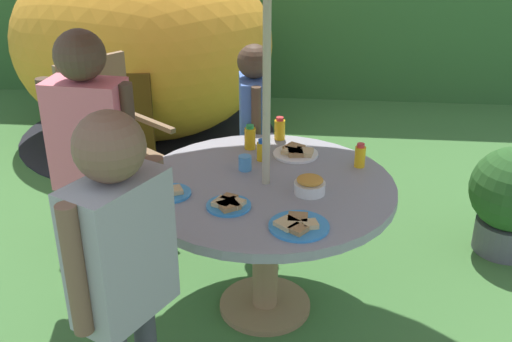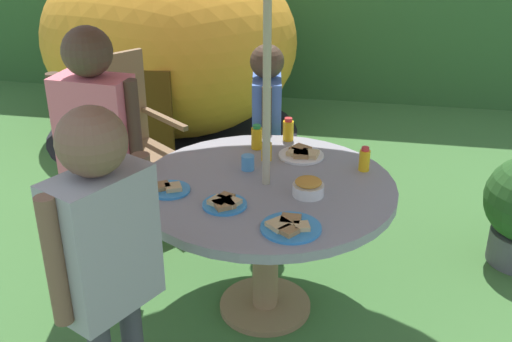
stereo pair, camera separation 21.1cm
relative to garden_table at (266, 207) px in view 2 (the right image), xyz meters
The scene contains 17 objects.
ground_plane 0.60m from the garden_table, ahead, with size 10.00×10.00×0.02m, color #3D6B33.
garden_table is the anchor object (origin of this frame).
wooden_chair 1.29m from the garden_table, 142.10° to the left, with size 0.68×0.67×1.05m.
dome_tent 2.59m from the garden_table, 117.68° to the left, with size 2.20×2.20×1.59m.
child_in_blue_shirt 0.87m from the garden_table, 99.35° to the left, with size 0.21×0.39×1.16m.
child_in_pink_shirt 0.90m from the garden_table, behind, with size 0.47×0.24×1.39m.
child_in_grey_shirt 0.98m from the garden_table, 116.26° to the right, with size 0.33×0.42×1.35m.
snack_bowl 0.27m from the garden_table, 21.66° to the right, with size 0.14×0.14×0.08m.
plate_center_front 0.38m from the garden_table, 69.35° to the left, with size 0.23×0.23×0.03m.
plate_near_left 0.47m from the garden_table, 159.38° to the right, with size 0.19×0.19×0.03m.
plate_mid_right 0.32m from the garden_table, 119.33° to the right, with size 0.19×0.19×0.03m.
plate_back_edge 0.44m from the garden_table, 67.32° to the right, with size 0.25×0.25×0.03m.
juice_bottle_near_right 0.31m from the garden_table, 99.20° to the left, with size 0.05×0.05×0.11m.
juice_bottle_far_left 0.53m from the garden_table, 27.15° to the left, with size 0.05×0.05×0.12m.
juice_bottle_far_right 0.57m from the garden_table, 86.87° to the left, with size 0.06×0.06×0.13m.
juice_bottle_center_back 0.45m from the garden_table, 106.38° to the left, with size 0.06×0.06×0.13m.
cup_near 0.24m from the garden_table, 130.25° to the left, with size 0.06×0.06×0.07m, color #4C99D8.
Camera 2 is at (0.41, -2.49, 1.97)m, focal length 42.70 mm.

